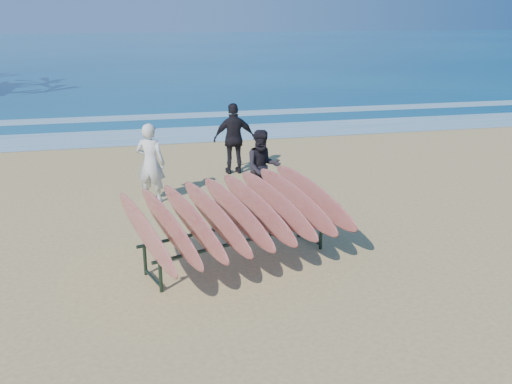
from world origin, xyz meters
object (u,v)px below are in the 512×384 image
(surfboard_rack, at_px, (237,214))
(person_white, at_px, (151,163))
(person_dark_a, at_px, (263,167))
(person_dark_b, at_px, (234,139))

(surfboard_rack, distance_m, person_white, 3.59)
(person_white, height_order, person_dark_a, person_white)
(surfboard_rack, xyz_separation_m, person_white, (-1.25, 3.36, 0.02))
(surfboard_rack, height_order, person_dark_a, person_dark_a)
(surfboard_rack, height_order, person_white, person_white)
(person_dark_a, xyz_separation_m, person_dark_b, (-0.17, 2.41, 0.09))
(surfboard_rack, height_order, person_dark_b, person_dark_b)
(surfboard_rack, xyz_separation_m, person_dark_b, (0.90, 5.11, 0.05))
(surfboard_rack, bearing_deg, person_dark_a, 49.92)
(surfboard_rack, relative_size, person_dark_a, 2.34)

